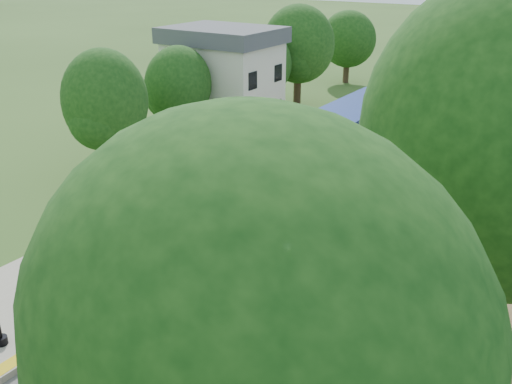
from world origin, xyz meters
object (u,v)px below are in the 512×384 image
Objects in this scene: station_building at (223,78)px; lamppost_far at (118,240)px; train at (495,58)px; signal_farside at (440,159)px; signal_gantry at (508,46)px.

station_building is 2.09× the size of lamppost_far.
signal_farside is at bearing -81.63° from train.
signal_gantry is 34.80m from signal_farside.
signal_gantry is 2.04× the size of lamppost_far.
train is (14.00, 32.55, -1.68)m from station_building.
signal_farside is at bearing 53.13° from lamppost_far.
lamppost_far is (10.79, -22.14, -1.87)m from station_building.
lamppost_far is (-5.68, -47.13, -2.60)m from signal_gantry.
station_building is 29.94m from signal_gantry.
train is at bearing 86.64° from lamppost_far.
train is (-2.47, 7.56, -2.41)m from signal_gantry.
signal_gantry is 0.08× the size of train.
signal_gantry reaches higher than train.
train is 25.91× the size of lamppost_far.
train is 54.78m from lamppost_far.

